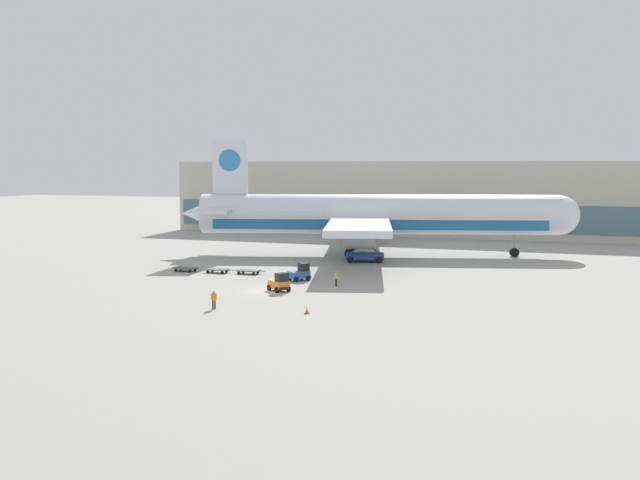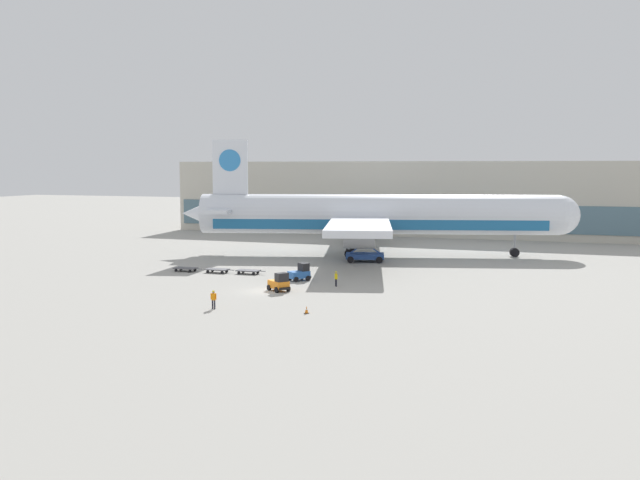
% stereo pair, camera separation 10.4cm
% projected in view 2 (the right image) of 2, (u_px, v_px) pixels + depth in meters
% --- Properties ---
extents(ground_plane, '(400.00, 400.00, 0.00)m').
position_uv_depth(ground_plane, '(264.00, 291.00, 75.05)').
color(ground_plane, '#9E9B93').
extents(terminal_building, '(90.00, 18.20, 14.00)m').
position_uv_depth(terminal_building, '(404.00, 197.00, 140.90)').
color(terminal_building, '#BCB7A8').
rests_on(terminal_building, ground_plane).
extents(airplane_main, '(56.91, 48.45, 17.00)m').
position_uv_depth(airplane_main, '(373.00, 216.00, 104.17)').
color(airplane_main, silver).
rests_on(airplane_main, ground_plane).
extents(scissor_lift_loader, '(5.79, 4.47, 4.66)m').
position_uv_depth(scissor_lift_loader, '(365.00, 248.00, 97.97)').
color(scissor_lift_loader, '#284C99').
rests_on(scissor_lift_loader, ground_plane).
extents(baggage_tug_foreground, '(2.80, 2.65, 2.00)m').
position_uv_depth(baggage_tug_foreground, '(279.00, 283.00, 74.90)').
color(baggage_tug_foreground, orange).
rests_on(baggage_tug_foreground, ground_plane).
extents(baggage_tug_mid, '(2.66, 2.79, 2.00)m').
position_uv_depth(baggage_tug_mid, '(300.00, 273.00, 81.88)').
color(baggage_tug_mid, '#2D66B7').
rests_on(baggage_tug_mid, ground_plane).
extents(baggage_dolly_lead, '(3.71, 1.52, 0.48)m').
position_uv_depth(baggage_dolly_lead, '(186.00, 268.00, 88.99)').
color(baggage_dolly_lead, '#56565B').
rests_on(baggage_dolly_lead, ground_plane).
extents(baggage_dolly_second, '(3.71, 1.52, 0.48)m').
position_uv_depth(baggage_dolly_second, '(217.00, 270.00, 87.90)').
color(baggage_dolly_second, '#56565B').
rests_on(baggage_dolly_second, ground_plane).
extents(baggage_dolly_third, '(3.71, 1.52, 0.48)m').
position_uv_depth(baggage_dolly_third, '(248.00, 271.00, 86.93)').
color(baggage_dolly_third, '#56565B').
rests_on(baggage_dolly_third, ground_plane).
extents(ground_crew_near, '(0.39, 0.47, 1.68)m').
position_uv_depth(ground_crew_near, '(336.00, 278.00, 77.87)').
color(ground_crew_near, black).
rests_on(ground_crew_near, ground_plane).
extents(ground_crew_far, '(0.57, 0.26, 1.76)m').
position_uv_depth(ground_crew_far, '(214.00, 298.00, 65.48)').
color(ground_crew_far, black).
rests_on(ground_crew_far, ground_plane).
extents(traffic_cone_near, '(0.40, 0.40, 0.68)m').
position_uv_depth(traffic_cone_near, '(307.00, 310.00, 63.59)').
color(traffic_cone_near, black).
rests_on(traffic_cone_near, ground_plane).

